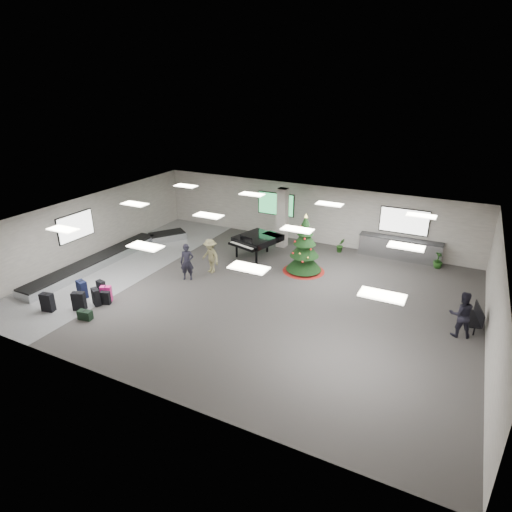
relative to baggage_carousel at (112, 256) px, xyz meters
The scene contains 20 objects.
ground 7.84m from the baggage_carousel, ahead, with size 18.00×18.00×0.00m, color #34312F.
room_envelope 7.79m from the baggage_carousel, ahead, with size 18.02×14.02×3.21m.
baggage_carousel is the anchor object (origin of this frame).
service_counter 14.50m from the baggage_carousel, 27.67° to the left, with size 4.05×0.65×1.08m.
suitcase_0 4.98m from the baggage_carousel, 59.91° to the right, with size 0.55×0.45×0.78m.
suitcase_1 4.64m from the baggage_carousel, 53.16° to the right, with size 0.51×0.42×0.72m.
pink_suitcase 4.41m from the baggage_carousel, 48.43° to the right, with size 0.49×0.41×0.69m.
suitcase_3 4.66m from the baggage_carousel, 48.68° to the right, with size 0.41×0.31×0.57m.
navy_suitcase 3.92m from the baggage_carousel, 63.04° to the right, with size 0.54×0.41×0.75m.
suitcase_5 5.14m from the baggage_carousel, 73.47° to the right, with size 0.54×0.36×0.77m.
green_duffel 5.75m from the baggage_carousel, 55.58° to the right, with size 0.57×0.35×0.37m.
suitcase_8 3.62m from the baggage_carousel, 52.53° to the right, with size 0.42×0.29×0.59m.
christmas_tree 9.63m from the baggage_carousel, 18.95° to the left, with size 2.00×2.00×2.85m.
grand_piano 7.31m from the baggage_carousel, 30.71° to the left, with size 2.25×2.62×1.29m.
bench 16.47m from the baggage_carousel, ahead, with size 0.73×1.38×0.84m.
traveler_a 4.74m from the baggage_carousel, ahead, with size 0.62×0.40×1.69m, color black.
traveler_b 5.36m from the baggage_carousel, 11.23° to the left, with size 1.07×0.61×1.65m, color #857D52.
traveler_bench 15.96m from the baggage_carousel, ahead, with size 0.83×0.65×1.71m, color black.
potted_plant_left 11.74m from the baggage_carousel, 32.20° to the left, with size 0.42×0.34×0.76m, color #143E13.
potted_plant_right 16.04m from the baggage_carousel, 23.39° to the left, with size 0.42×0.42×0.75m, color #143E13.
Camera 1 is at (7.53, -14.50, 8.45)m, focal length 30.00 mm.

